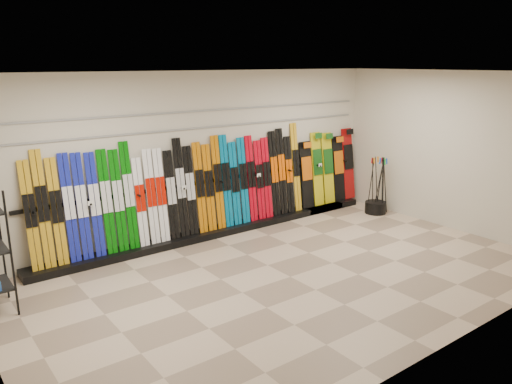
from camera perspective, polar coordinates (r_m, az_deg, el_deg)
floor at (r=7.65m, az=3.95°, el=-9.65°), size 8.00×8.00×0.00m
back_wall at (r=9.16m, az=-6.16°, el=4.23°), size 8.00×0.00×8.00m
right_wall at (r=10.20m, az=21.45°, el=4.37°), size 0.00×5.00×5.00m
ceiling at (r=6.98m, az=4.39°, el=13.43°), size 8.00×8.00×0.00m
ski_rack_base at (r=9.46m, az=-4.06°, el=-4.41°), size 8.00×0.40×0.12m
skis at (r=8.92m, az=-8.07°, el=0.26°), size 5.37×0.26×1.81m
snowboards at (r=11.06m, az=8.29°, el=2.65°), size 1.59×0.24×1.58m
pole_bin at (r=10.97m, az=13.49°, el=-1.72°), size 0.44×0.44×0.25m
ski_poles at (r=10.88m, az=13.83°, el=0.76°), size 0.31×0.34×1.18m
slatwall_rail_0 at (r=9.06m, az=-6.18°, el=7.32°), size 7.60×0.02×0.03m
slatwall_rail_1 at (r=9.03m, az=-6.24°, el=9.21°), size 7.60×0.02×0.03m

